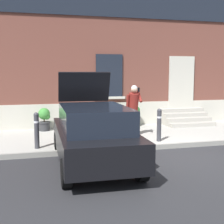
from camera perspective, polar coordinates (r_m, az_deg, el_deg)
ground_plane at (r=8.76m, az=11.61°, el=-8.14°), size 80.00×80.00×0.00m
sidewalk at (r=11.25m, az=5.29°, el=-4.21°), size 24.00×3.60×0.15m
curb_edge at (r=9.57m, az=9.12°, el=-6.32°), size 24.00×0.12×0.15m
building_facade at (r=13.47m, az=1.79°, el=13.30°), size 24.00×1.52×7.50m
entrance_stoop at (r=13.39m, az=13.38°, el=-1.18°), size 1.96×1.28×0.64m
hatchback_car_black at (r=7.68m, az=-3.48°, el=-4.06°), size 1.88×4.11×2.34m
bollard_near_person at (r=9.85m, az=8.71°, el=-2.14°), size 0.15×0.15×1.04m
bollard_far_left at (r=9.05m, az=-13.78°, el=-3.08°), size 0.15×0.15×1.04m
person_on_phone at (r=10.51m, az=3.96°, el=0.92°), size 0.51×0.50×1.74m
planter_charcoal at (r=11.79m, az=-12.39°, el=-1.21°), size 0.44×0.44×0.86m
planter_cream at (r=12.13m, az=-0.32°, el=-0.81°), size 0.44×0.44×0.86m
planter_olive at (r=12.55m, az=4.23°, el=-0.56°), size 0.44×0.44×0.86m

